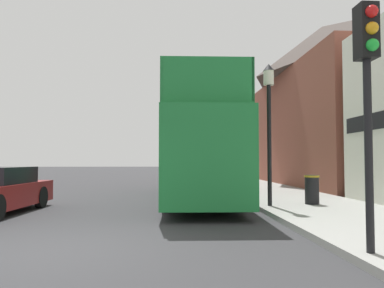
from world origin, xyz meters
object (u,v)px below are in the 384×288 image
(litter_bin, at_px, (312,189))
(lamp_post_nearest, at_px, (269,107))
(parked_car_ahead_of_bus, at_px, (195,174))
(tour_bus, at_px, (197,151))
(traffic_signal, at_px, (368,69))
(lamp_post_second, at_px, (228,123))

(litter_bin, bearing_deg, lamp_post_nearest, -166.15)
(litter_bin, bearing_deg, parked_car_ahead_of_bus, 103.53)
(tour_bus, height_order, lamp_post_nearest, lamp_post_nearest)
(traffic_signal, xyz_separation_m, lamp_post_nearest, (0.05, 5.91, 0.29))
(parked_car_ahead_of_bus, relative_size, lamp_post_second, 0.80)
(tour_bus, relative_size, traffic_signal, 2.96)
(tour_bus, bearing_deg, traffic_signal, -76.70)
(tour_bus, bearing_deg, lamp_post_nearest, -57.10)
(lamp_post_second, bearing_deg, traffic_signal, -90.88)
(tour_bus, distance_m, traffic_signal, 9.41)
(parked_car_ahead_of_bus, relative_size, lamp_post_nearest, 0.94)
(parked_car_ahead_of_bus, height_order, lamp_post_nearest, lamp_post_nearest)
(tour_bus, relative_size, parked_car_ahead_of_bus, 2.70)
(traffic_signal, bearing_deg, lamp_post_nearest, 89.48)
(tour_bus, relative_size, litter_bin, 12.12)
(lamp_post_nearest, height_order, lamp_post_second, lamp_post_second)
(lamp_post_second, bearing_deg, parked_car_ahead_of_bus, 118.93)
(lamp_post_nearest, bearing_deg, litter_bin, 13.85)
(parked_car_ahead_of_bus, bearing_deg, litter_bin, -79.09)
(parked_car_ahead_of_bus, bearing_deg, lamp_post_second, -63.69)
(lamp_post_nearest, relative_size, litter_bin, 4.77)
(lamp_post_second, height_order, litter_bin, lamp_post_second)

